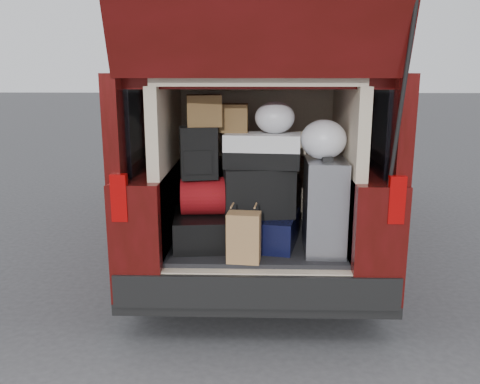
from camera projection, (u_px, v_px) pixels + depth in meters
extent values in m
plane|color=#363639|center=(256.00, 323.00, 3.71)|extent=(80.00, 80.00, 0.00)
cylinder|color=black|center=(153.00, 260.00, 4.05)|extent=(0.24, 0.64, 0.64)
cylinder|color=black|center=(360.00, 263.00, 4.00)|extent=(0.24, 0.64, 0.64)
cylinder|color=black|center=(198.00, 177.00, 7.26)|extent=(0.24, 0.64, 0.64)
cylinder|color=black|center=(313.00, 177.00, 7.21)|extent=(0.24, 0.64, 0.64)
cube|color=black|center=(255.00, 212.00, 5.67)|extent=(1.90, 4.85, 0.08)
cube|color=#3F0B07|center=(184.00, 173.00, 5.59)|extent=(0.33, 4.85, 0.80)
cube|color=#3F0B07|center=(327.00, 174.00, 5.54)|extent=(0.33, 4.85, 0.80)
cube|color=#3F0B07|center=(256.00, 77.00, 5.33)|extent=(1.82, 4.46, 0.10)
cube|color=black|center=(172.00, 105.00, 5.32)|extent=(0.12, 4.25, 0.68)
cube|color=black|center=(341.00, 106.00, 5.27)|extent=(0.12, 4.25, 0.68)
cube|color=black|center=(256.00, 288.00, 3.34)|extent=(1.86, 0.16, 0.22)
cube|color=#990505|center=(120.00, 198.00, 3.18)|extent=(0.10, 0.06, 0.30)
cube|color=#990505|center=(396.00, 200.00, 3.13)|extent=(0.10, 0.06, 0.30)
cube|color=black|center=(256.00, 243.00, 3.86)|extent=(1.24, 1.05, 0.06)
cube|color=beige|center=(167.00, 164.00, 3.73)|extent=(0.08, 1.05, 1.15)
cube|color=beige|center=(347.00, 165.00, 3.70)|extent=(0.08, 1.05, 1.15)
cube|color=beige|center=(256.00, 153.00, 4.26)|extent=(1.34, 0.06, 1.15)
cube|color=beige|center=(257.00, 80.00, 3.58)|extent=(1.34, 1.05, 0.06)
cylinder|color=black|center=(404.00, 96.00, 2.91)|extent=(0.02, 0.90, 0.76)
cube|color=black|center=(256.00, 273.00, 3.91)|extent=(1.24, 1.05, 0.55)
cube|color=black|center=(203.00, 228.00, 3.74)|extent=(0.47, 0.61, 0.23)
cube|color=black|center=(267.00, 229.00, 3.72)|extent=(0.51, 0.59, 0.22)
cube|color=silver|center=(324.00, 206.00, 3.53)|extent=(0.28, 0.44, 0.65)
cube|color=#AD864E|center=(244.00, 237.00, 3.36)|extent=(0.23, 0.16, 0.34)
cube|color=maroon|center=(210.00, 196.00, 3.67)|extent=(0.44, 0.31, 0.27)
cube|color=black|center=(258.00, 191.00, 3.64)|extent=(0.53, 0.36, 0.35)
cube|color=black|center=(199.00, 153.00, 3.56)|extent=(0.28, 0.20, 0.37)
cube|color=white|center=(262.00, 150.00, 3.58)|extent=(0.55, 0.32, 0.24)
cube|color=brown|center=(204.00, 110.00, 3.54)|extent=(0.26, 0.23, 0.22)
cube|color=brown|center=(234.00, 118.00, 3.63)|extent=(0.20, 0.17, 0.20)
ellipsoid|color=white|center=(275.00, 118.00, 3.53)|extent=(0.32, 0.31, 0.22)
ellipsoid|color=white|center=(324.00, 139.00, 3.46)|extent=(0.35, 0.33, 0.27)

